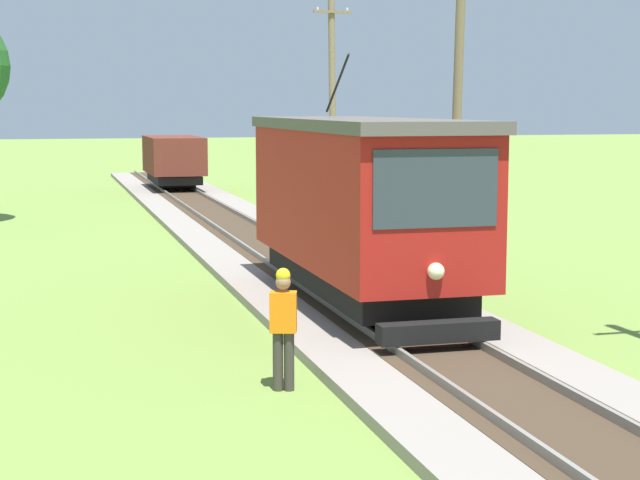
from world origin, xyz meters
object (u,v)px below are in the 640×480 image
Objects in this scene: red_tram at (360,202)px; freight_car at (174,160)px; utility_pole_far at (332,99)px; track_worker at (283,323)px; utility_pole_mid at (457,104)px.

red_tram is 1.64× the size of freight_car.
utility_pole_far is 4.71× the size of track_worker.
utility_pole_far is 23.41m from track_worker.
freight_car is 0.65× the size of utility_pole_mid.
utility_pole_mid is 0.95× the size of utility_pole_far.
track_worker is at bearing -94.59° from freight_car.
red_tram is 17.62m from utility_pole_far.
track_worker is (-2.75, -34.27, -0.57)m from freight_car.
utility_pole_mid is 12.99m from track_worker.
utility_pole_far is at bearing 75.93° from red_tram.
freight_car is at bearing -167.90° from track_worker.
red_tram is 1.06× the size of utility_pole_mid.
track_worker is (-2.75, -5.12, -1.21)m from red_tram.
utility_pole_far is (4.25, 16.97, 2.11)m from red_tram.
track_worker is at bearing -107.59° from utility_pole_far.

